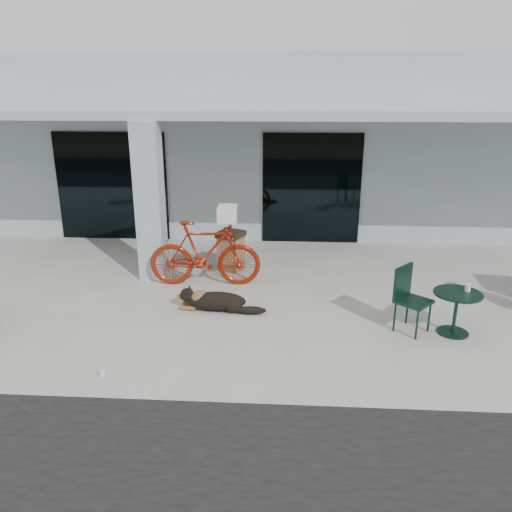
# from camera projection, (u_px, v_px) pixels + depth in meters

# --- Properties ---
(ground) EXTENTS (80.00, 80.00, 0.00)m
(ground) POSITION_uv_depth(u_px,v_px,m) (210.00, 328.00, 8.08)
(ground) COLOR #BBB9B0
(ground) RESTS_ON ground
(building) EXTENTS (22.00, 7.00, 4.50)m
(building) POSITION_uv_depth(u_px,v_px,m) (249.00, 138.00, 15.40)
(building) COLOR #B0C2C8
(building) RESTS_ON ground
(storefront_glass_left) EXTENTS (2.80, 0.06, 2.70)m
(storefront_glass_left) POSITION_uv_depth(u_px,v_px,m) (112.00, 187.00, 12.55)
(storefront_glass_left) COLOR black
(storefront_glass_left) RESTS_ON ground
(storefront_glass_right) EXTENTS (2.40, 0.06, 2.70)m
(storefront_glass_right) POSITION_uv_depth(u_px,v_px,m) (311.00, 189.00, 12.25)
(storefront_glass_right) COLOR black
(storefront_glass_right) RESTS_ON ground
(column) EXTENTS (0.50, 0.50, 3.12)m
(column) POSITION_uv_depth(u_px,v_px,m) (150.00, 202.00, 9.85)
(column) COLOR #B0C2C8
(column) RESTS_ON ground
(overhang) EXTENTS (22.00, 2.80, 0.18)m
(overhang) POSITION_uv_depth(u_px,v_px,m) (231.00, 113.00, 10.46)
(overhang) COLOR #B0C2C8
(overhang) RESTS_ON column
(bicycle) EXTENTS (2.19, 0.73, 1.30)m
(bicycle) POSITION_uv_depth(u_px,v_px,m) (205.00, 253.00, 9.69)
(bicycle) COLOR maroon
(bicycle) RESTS_ON ground
(laundry_basket) EXTENTS (0.39, 0.51, 0.29)m
(laundry_basket) POSITION_uv_depth(u_px,v_px,m) (227.00, 214.00, 9.43)
(laundry_basket) COLOR white
(laundry_basket) RESTS_ON bicycle
(dog) EXTENTS (1.20, 0.49, 0.39)m
(dog) POSITION_uv_depth(u_px,v_px,m) (217.00, 300.00, 8.68)
(dog) COLOR black
(dog) RESTS_ON ground
(cup_near_dog) EXTENTS (0.08, 0.08, 0.09)m
(cup_near_dog) POSITION_uv_depth(u_px,v_px,m) (102.00, 373.00, 6.72)
(cup_near_dog) COLOR white
(cup_near_dog) RESTS_ON ground
(cafe_table_far) EXTENTS (0.85, 0.85, 0.69)m
(cafe_table_far) POSITION_uv_depth(u_px,v_px,m) (455.00, 313.00, 7.81)
(cafe_table_far) COLOR #102F22
(cafe_table_far) RESTS_ON ground
(cafe_chair_far_a) EXTENTS (0.71, 0.71, 1.06)m
(cafe_chair_far_a) POSITION_uv_depth(u_px,v_px,m) (414.00, 301.00, 7.82)
(cafe_chair_far_a) COLOR #102F22
(cafe_chair_far_a) RESTS_ON ground
(cup_on_table) EXTENTS (0.10, 0.10, 0.12)m
(cup_on_table) POSITION_uv_depth(u_px,v_px,m) (468.00, 288.00, 7.74)
(cup_on_table) COLOR white
(cup_on_table) RESTS_ON cafe_table_far
(trash_receptacle) EXTENTS (0.65, 0.65, 0.85)m
(trash_receptacle) POSITION_uv_depth(u_px,v_px,m) (231.00, 251.00, 10.59)
(trash_receptacle) COLOR #866346
(trash_receptacle) RESTS_ON ground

